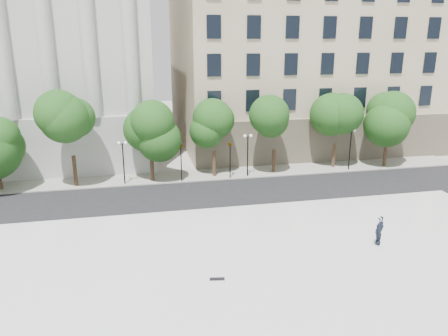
% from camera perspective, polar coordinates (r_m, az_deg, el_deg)
% --- Properties ---
extents(ground, '(160.00, 160.00, 0.00)m').
position_cam_1_polar(ground, '(22.23, 1.04, -19.91)').
color(ground, '#ABA8A1').
rests_on(ground, ground).
extents(plaza, '(44.00, 22.00, 0.45)m').
position_cam_1_polar(plaza, '(24.53, -0.56, -15.41)').
color(plaza, silver).
rests_on(plaza, ground).
extents(street, '(60.00, 8.00, 0.02)m').
position_cam_1_polar(street, '(38.01, -4.97, -3.84)').
color(street, black).
rests_on(street, ground).
extents(far_sidewalk, '(60.00, 4.00, 0.12)m').
position_cam_1_polar(far_sidewalk, '(43.64, -5.93, -1.09)').
color(far_sidewalk, '#A9A79C').
rests_on(far_sidewalk, ground).
extents(building_west, '(31.50, 27.65, 25.60)m').
position_cam_1_polar(building_west, '(57.49, -25.70, 14.65)').
color(building_west, '#B4B4B0').
rests_on(building_west, ground).
extents(building_east, '(36.00, 26.15, 23.00)m').
position_cam_1_polar(building_east, '(61.27, 11.70, 14.28)').
color(building_east, '#C3B795').
rests_on(building_east, ground).
extents(traffic_light_west, '(0.69, 1.78, 4.20)m').
position_cam_1_polar(traffic_light_west, '(41.05, -5.68, 3.07)').
color(traffic_light_west, black).
rests_on(traffic_light_west, ground).
extents(traffic_light_east, '(0.71, 1.70, 4.17)m').
position_cam_1_polar(traffic_light_east, '(41.81, 0.82, 3.34)').
color(traffic_light_east, black).
rests_on(traffic_light_east, ground).
extents(person_lying, '(1.54, 2.01, 0.52)m').
position_cam_1_polar(person_lying, '(30.12, 19.46, -8.98)').
color(person_lying, black).
rests_on(person_lying, plaza).
extents(skateboard, '(0.85, 0.33, 0.09)m').
position_cam_1_polar(skateboard, '(24.81, -0.91, -14.29)').
color(skateboard, black).
rests_on(skateboard, plaza).
extents(street_trees, '(46.67, 5.11, 7.77)m').
position_cam_1_polar(street_trees, '(41.70, -6.40, 5.08)').
color(street_trees, '#382619').
rests_on(street_trees, ground).
extents(lamp_posts, '(35.89, 0.28, 4.42)m').
position_cam_1_polar(lamp_posts, '(41.55, -5.23, 2.23)').
color(lamp_posts, black).
rests_on(lamp_posts, ground).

